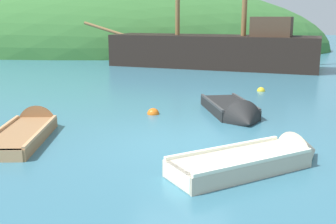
{
  "coord_description": "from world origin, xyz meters",
  "views": [
    {
      "loc": [
        0.13,
        -9.56,
        3.08
      ],
      "look_at": [
        -0.49,
        2.27,
        0.28
      ],
      "focal_mm": 43.66,
      "sensor_mm": 36.0,
      "label": 1
    }
  ],
  "objects_px": {
    "rowboat_portside": "(261,161)",
    "rowboat_far": "(29,132)",
    "sailing_ship": "(214,54)",
    "buoy_orange": "(153,114)",
    "buoy_yellow": "(261,91)",
    "rowboat_outer_left": "(234,113)"
  },
  "relations": [
    {
      "from": "rowboat_portside",
      "to": "rowboat_far",
      "type": "relative_size",
      "value": 0.98
    },
    {
      "from": "sailing_ship",
      "to": "buoy_yellow",
      "type": "distance_m",
      "value": 8.31
    },
    {
      "from": "sailing_ship",
      "to": "rowboat_far",
      "type": "bearing_deg",
      "value": 86.25
    },
    {
      "from": "sailing_ship",
      "to": "rowboat_portside",
      "type": "distance_m",
      "value": 17.05
    },
    {
      "from": "sailing_ship",
      "to": "rowboat_far",
      "type": "distance_m",
      "value": 16.05
    },
    {
      "from": "rowboat_far",
      "to": "buoy_orange",
      "type": "xyz_separation_m",
      "value": [
        3.1,
        2.49,
        -0.08
      ]
    },
    {
      "from": "buoy_orange",
      "to": "buoy_yellow",
      "type": "relative_size",
      "value": 1.16
    },
    {
      "from": "rowboat_portside",
      "to": "rowboat_outer_left",
      "type": "xyz_separation_m",
      "value": [
        -0.1,
        4.39,
        -0.01
      ]
    },
    {
      "from": "rowboat_portside",
      "to": "buoy_yellow",
      "type": "height_order",
      "value": "rowboat_portside"
    },
    {
      "from": "rowboat_far",
      "to": "rowboat_outer_left",
      "type": "bearing_deg",
      "value": -72.39
    },
    {
      "from": "rowboat_outer_left",
      "to": "buoy_yellow",
      "type": "bearing_deg",
      "value": 148.48
    },
    {
      "from": "rowboat_far",
      "to": "buoy_yellow",
      "type": "relative_size",
      "value": 11.1
    },
    {
      "from": "rowboat_outer_left",
      "to": "buoy_orange",
      "type": "distance_m",
      "value": 2.57
    },
    {
      "from": "rowboat_outer_left",
      "to": "buoy_yellow",
      "type": "xyz_separation_m",
      "value": [
        1.6,
        4.52,
        -0.1
      ]
    },
    {
      "from": "rowboat_portside",
      "to": "rowboat_far",
      "type": "xyz_separation_m",
      "value": [
        -5.76,
        2.07,
        -0.03
      ]
    },
    {
      "from": "rowboat_far",
      "to": "buoy_yellow",
      "type": "bearing_deg",
      "value": -51.4
    },
    {
      "from": "buoy_yellow",
      "to": "buoy_orange",
      "type": "bearing_deg",
      "value": -133.79
    },
    {
      "from": "rowboat_outer_left",
      "to": "rowboat_far",
      "type": "height_order",
      "value": "rowboat_outer_left"
    },
    {
      "from": "rowboat_outer_left",
      "to": "buoy_orange",
      "type": "bearing_deg",
      "value": -105.89
    },
    {
      "from": "buoy_orange",
      "to": "rowboat_portside",
      "type": "bearing_deg",
      "value": -59.7
    },
    {
      "from": "sailing_ship",
      "to": "rowboat_portside",
      "type": "relative_size",
      "value": 4.08
    },
    {
      "from": "rowboat_far",
      "to": "buoy_yellow",
      "type": "height_order",
      "value": "rowboat_far"
    }
  ]
}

